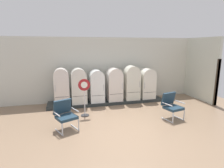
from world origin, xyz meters
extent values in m
cube|color=#866B53|center=(0.00, 0.00, -0.03)|extent=(12.00, 10.00, 0.05)
cube|color=silver|center=(0.00, 3.66, 1.52)|extent=(11.76, 0.12, 3.05)
cube|color=#47443F|center=(0.00, 3.66, 2.70)|extent=(11.76, 0.07, 0.06)
cube|color=silver|center=(4.66, 2.50, 1.52)|extent=(0.12, 2.20, 3.05)
cube|color=#33281E|center=(4.66, 1.43, 1.05)|extent=(0.16, 0.06, 2.10)
cube|color=#262D2D|center=(0.00, 3.02, 0.07)|extent=(5.37, 0.95, 0.14)
cube|color=silver|center=(-2.02, 2.90, 0.77)|extent=(0.62, 0.62, 1.27)
cylinder|color=silver|center=(-2.02, 2.90, 1.41)|extent=(0.62, 0.61, 0.62)
cube|color=#383838|center=(-2.02, 2.59, 0.54)|extent=(0.57, 0.01, 0.01)
cylinder|color=silver|center=(-2.27, 2.57, 0.93)|extent=(0.02, 0.02, 0.28)
cube|color=silver|center=(-1.29, 2.91, 0.75)|extent=(0.66, 0.64, 1.23)
cylinder|color=silver|center=(-1.29, 2.91, 1.37)|extent=(0.66, 0.62, 0.66)
cube|color=#383838|center=(-1.29, 2.59, 0.53)|extent=(0.60, 0.01, 0.01)
cylinder|color=silver|center=(-1.02, 2.57, 0.90)|extent=(0.02, 0.02, 0.28)
cube|color=white|center=(-0.49, 2.94, 0.71)|extent=(0.63, 0.70, 1.14)
cylinder|color=white|center=(-0.49, 2.94, 1.28)|extent=(0.63, 0.68, 0.63)
cube|color=#383838|center=(-0.49, 2.59, 0.50)|extent=(0.58, 0.01, 0.01)
cylinder|color=silver|center=(-0.23, 2.57, 0.85)|extent=(0.02, 0.02, 0.28)
cube|color=silver|center=(0.35, 2.93, 0.73)|extent=(0.67, 0.67, 1.18)
cylinder|color=silver|center=(0.35, 2.93, 1.31)|extent=(0.67, 0.66, 0.67)
cube|color=#383838|center=(0.35, 2.59, 0.51)|extent=(0.62, 0.01, 0.01)
cylinder|color=silver|center=(0.63, 2.57, 0.87)|extent=(0.02, 0.02, 0.28)
cube|color=silver|center=(1.19, 2.89, 0.77)|extent=(0.69, 0.60, 1.26)
cylinder|color=silver|center=(1.19, 2.89, 1.40)|extent=(0.69, 0.59, 0.69)
cube|color=#383838|center=(1.19, 2.59, 0.54)|extent=(0.63, 0.01, 0.01)
cylinder|color=silver|center=(1.47, 2.57, 0.92)|extent=(0.02, 0.02, 0.28)
cube|color=silver|center=(1.99, 2.90, 0.69)|extent=(0.68, 0.61, 1.11)
cylinder|color=silver|center=(1.99, 2.90, 1.25)|extent=(0.68, 0.60, 0.68)
cube|color=#383838|center=(1.99, 2.59, 0.49)|extent=(0.63, 0.01, 0.01)
cylinder|color=silver|center=(1.71, 2.57, 0.82)|extent=(0.02, 0.02, 0.28)
cylinder|color=silver|center=(-2.13, 0.39, 0.02)|extent=(0.27, 0.54, 0.04)
cylinder|color=silver|center=(-2.02, 0.14, 0.21)|extent=(0.05, 0.05, 0.38)
cylinder|color=silver|center=(-1.63, 0.61, 0.02)|extent=(0.27, 0.54, 0.04)
cylinder|color=silver|center=(-1.52, 0.37, 0.21)|extent=(0.05, 0.05, 0.38)
cube|color=#1D3446|center=(-1.88, 0.50, 0.44)|extent=(0.74, 0.71, 0.09)
cube|color=#1D3446|center=(-1.99, 0.75, 0.73)|extent=(0.60, 0.39, 0.48)
cylinder|color=silver|center=(-2.16, 0.37, 0.63)|extent=(0.22, 0.44, 0.04)
cylinder|color=silver|center=(-1.60, 0.63, 0.63)|extent=(0.22, 0.44, 0.04)
cylinder|color=silver|center=(1.63, 0.38, 0.02)|extent=(0.17, 0.57, 0.04)
cylinder|color=silver|center=(1.69, 0.12, 0.21)|extent=(0.05, 0.05, 0.38)
cylinder|color=silver|center=(2.16, 0.51, 0.02)|extent=(0.17, 0.57, 0.04)
cylinder|color=silver|center=(2.22, 0.25, 0.21)|extent=(0.05, 0.05, 0.38)
cube|color=#1D3446|center=(1.89, 0.44, 0.44)|extent=(0.69, 0.64, 0.09)
cube|color=#1D3446|center=(1.83, 0.71, 0.73)|extent=(0.61, 0.30, 0.48)
cylinder|color=silver|center=(1.59, 0.37, 0.63)|extent=(0.14, 0.46, 0.04)
cylinder|color=silver|center=(2.19, 0.51, 0.63)|extent=(0.14, 0.46, 0.04)
cylinder|color=#2D2D30|center=(-1.18, 1.63, 0.01)|extent=(0.32, 0.32, 0.03)
cylinder|color=silver|center=(-1.18, 1.63, 0.63)|extent=(0.04, 0.04, 1.20)
cylinder|color=maroon|center=(-1.18, 1.60, 1.23)|extent=(0.44, 0.02, 0.44)
cylinder|color=white|center=(-1.18, 1.59, 1.23)|extent=(0.24, 0.00, 0.24)
camera|label=1|loc=(-1.87, -5.15, 2.65)|focal=29.56mm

